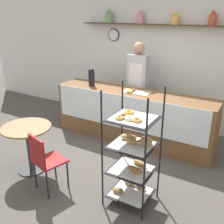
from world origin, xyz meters
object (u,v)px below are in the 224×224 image
object	(u,v)px
cafe_chair	(44,158)
coffee_carafe	(91,77)
pastry_rack	(132,155)
donut_tray_counter	(133,91)
cafe_table	(28,138)
person_worker	(138,83)

from	to	relation	value
cafe_chair	coffee_carafe	bearing A→B (deg)	-58.38
pastry_rack	donut_tray_counter	distance (m)	1.76
cafe_table	coffee_carafe	distance (m)	1.81
donut_tray_counter	cafe_table	bearing A→B (deg)	-117.95
coffee_carafe	donut_tray_counter	world-z (taller)	coffee_carafe
cafe_table	cafe_chair	bearing A→B (deg)	-23.41
pastry_rack	cafe_chair	xyz separation A→B (m)	(-1.11, -0.42, -0.16)
pastry_rack	cafe_table	size ratio (longest dim) A/B	2.05
cafe_chair	donut_tray_counter	world-z (taller)	donut_tray_counter
person_worker	donut_tray_counter	world-z (taller)	person_worker
cafe_table	coffee_carafe	size ratio (longest dim) A/B	2.18
coffee_carafe	donut_tray_counter	distance (m)	0.92
person_worker	cafe_chair	distance (m)	2.56
cafe_table	coffee_carafe	world-z (taller)	coffee_carafe
person_worker	cafe_chair	bearing A→B (deg)	-94.21
person_worker	coffee_carafe	distance (m)	0.93
cafe_table	donut_tray_counter	distance (m)	2.00
pastry_rack	donut_tray_counter	world-z (taller)	pastry_rack
person_worker	coffee_carafe	xyz separation A→B (m)	(-0.75, -0.54, 0.14)
cafe_table	donut_tray_counter	xyz separation A→B (m)	(0.92, 1.73, 0.42)
donut_tray_counter	pastry_rack	bearing A→B (deg)	-63.85
pastry_rack	cafe_table	xyz separation A→B (m)	(-1.68, -0.17, -0.12)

